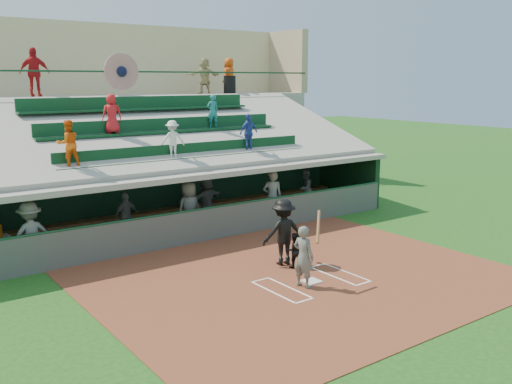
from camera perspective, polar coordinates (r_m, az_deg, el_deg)
ground at (r=15.36m, az=5.57°, el=-8.98°), size 100.00×100.00×0.00m
dirt_slab at (r=15.71m, az=4.35°, el=-8.45°), size 11.00×9.00×0.02m
home_plate at (r=15.35m, az=5.58°, el=-8.86°), size 0.43×0.43×0.03m
batters_box_chalk at (r=15.35m, az=5.58°, el=-8.90°), size 2.65×1.85×0.01m
dugout_floor at (r=20.65m, az=-6.95°, el=-3.66°), size 16.00×3.50×0.04m
concourse_slab at (r=26.25m, az=-14.29°, el=4.33°), size 20.00×3.00×4.60m
grandstand at (r=23.52m, az=-11.57°, el=3.59°), size 20.40×10.40×7.80m
batter_at_plate at (r=14.72m, az=4.80°, el=-6.40°), size 0.89×0.76×1.95m
catcher at (r=16.28m, az=3.82°, el=-5.83°), size 0.59×0.53×1.01m
home_umpire at (r=16.42m, az=2.74°, el=-4.01°), size 1.37×0.97×1.92m
dugout_bench at (r=21.56m, az=-9.26°, el=-2.36°), size 16.35×0.57×0.49m
dugout_player_a at (r=17.29m, az=-21.63°, el=-4.00°), size 1.29×0.82×1.90m
dugout_player_b at (r=19.56m, az=-12.85°, el=-2.28°), size 0.98×0.57×1.56m
dugout_player_c at (r=19.40m, az=-6.69°, el=-1.71°), size 0.99×0.72×1.87m
dugout_player_d at (r=21.11m, az=-4.97°, el=-0.74°), size 1.73×0.84×1.79m
dugout_player_e at (r=20.96m, az=1.64°, el=-0.53°), size 0.86×0.76×1.97m
dugout_player_f at (r=23.77m, az=4.92°, el=0.36°), size 0.95×0.87×1.58m
trash_bin at (r=27.58m, az=-2.65°, el=10.66°), size 0.57×0.57×0.86m
concourse_staff_a at (r=24.28m, az=-21.26°, el=11.09°), size 1.21×0.87×1.91m
concourse_staff_b at (r=28.19m, az=-2.70°, el=11.53°), size 0.98×0.84×1.70m
concourse_staff_c at (r=27.64m, az=-5.18°, el=11.49°), size 1.64×0.87×1.69m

